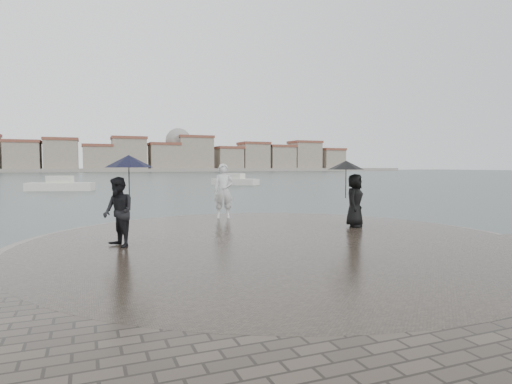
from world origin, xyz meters
name	(u,v)px	position (x,y,z in m)	size (l,w,h in m)	color
ground	(361,294)	(0.00, 0.00, 0.00)	(400.00, 400.00, 0.00)	#2B3835
kerb_ring	(276,248)	(0.00, 3.50, 0.16)	(12.50, 12.50, 0.32)	gray
quay_tip	(276,247)	(0.00, 3.50, 0.18)	(11.90, 11.90, 0.36)	#2D261E
statue	(224,191)	(0.12, 8.09, 1.30)	(0.68, 0.45, 1.87)	silver
visitor_left	(122,195)	(-3.55, 3.96, 1.51)	(1.21, 1.11, 2.04)	black
visitor_right	(352,188)	(2.97, 4.66, 1.50)	(1.24, 1.09, 1.95)	black
far_skyline	(79,156)	(-6.29, 160.71, 5.61)	(260.00, 20.00, 37.00)	gray
boats	(160,184)	(2.64, 37.58, 0.38)	(23.17, 9.56, 1.50)	silver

